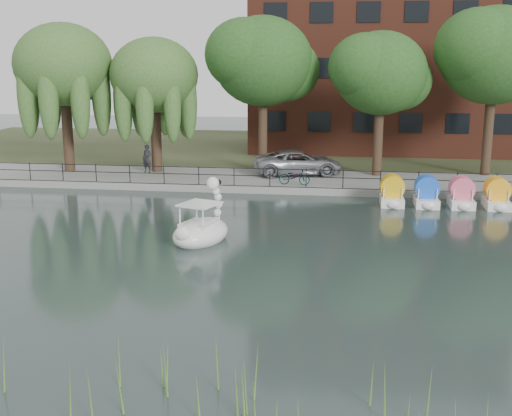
% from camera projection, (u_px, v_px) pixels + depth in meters
% --- Properties ---
extents(ground_plane, '(120.00, 120.00, 0.00)m').
position_uv_depth(ground_plane, '(227.00, 269.00, 22.69)').
color(ground_plane, '#3B4C4A').
extents(promenade, '(40.00, 6.00, 0.40)m').
position_uv_depth(promenade, '(275.00, 180.00, 38.08)').
color(promenade, gray).
rests_on(promenade, ground_plane).
extents(kerb, '(40.00, 0.25, 0.40)m').
position_uv_depth(kerb, '(269.00, 190.00, 35.24)').
color(kerb, gray).
rests_on(kerb, ground_plane).
extents(land_strip, '(60.00, 22.00, 0.36)m').
position_uv_depth(land_strip, '(294.00, 149.00, 51.59)').
color(land_strip, '#47512D').
rests_on(land_strip, ground_plane).
extents(railing, '(32.00, 0.05, 1.00)m').
position_uv_depth(railing, '(270.00, 173.00, 35.21)').
color(railing, black).
rests_on(railing, promenade).
extents(apartment_building, '(20.00, 10.07, 18.00)m').
position_uv_depth(apartment_building, '(387.00, 30.00, 48.55)').
color(apartment_building, '#4C1E16').
rests_on(apartment_building, land_strip).
extents(willow_left, '(5.88, 5.88, 9.01)m').
position_uv_depth(willow_left, '(63.00, 65.00, 38.77)').
color(willow_left, '#473323').
rests_on(willow_left, promenade).
extents(willow_mid, '(5.32, 5.32, 8.15)m').
position_uv_depth(willow_mid, '(154.00, 76.00, 38.66)').
color(willow_mid, '#473323').
rests_on(willow_mid, promenade).
extents(broadleaf_center, '(6.00, 6.00, 9.25)m').
position_uv_depth(broadleaf_center, '(263.00, 62.00, 38.58)').
color(broadleaf_center, '#473323').
rests_on(broadleaf_center, promenade).
extents(broadleaf_right, '(5.40, 5.40, 8.32)m').
position_uv_depth(broadleaf_right, '(381.00, 74.00, 37.33)').
color(broadleaf_right, '#473323').
rests_on(broadleaf_right, promenade).
extents(broadleaf_far, '(6.30, 6.30, 9.71)m').
position_uv_depth(broadleaf_far, '(494.00, 56.00, 37.21)').
color(broadleaf_far, '#473323').
rests_on(broadleaf_far, promenade).
extents(minivan, '(4.25, 6.61, 1.70)m').
position_uv_depth(minivan, '(298.00, 161.00, 38.62)').
color(minivan, gray).
rests_on(minivan, promenade).
extents(bicycle, '(0.73, 1.76, 1.00)m').
position_uv_depth(bicycle, '(294.00, 176.00, 35.62)').
color(bicycle, gray).
rests_on(bicycle, promenade).
extents(pedestrian, '(0.82, 0.66, 1.98)m').
position_uv_depth(pedestrian, '(147.00, 157.00, 39.34)').
color(pedestrian, black).
rests_on(pedestrian, promenade).
extents(swan_boat, '(2.77, 3.42, 2.50)m').
position_uv_depth(swan_boat, '(201.00, 228.00, 26.03)').
color(swan_boat, white).
rests_on(swan_boat, ground_plane).
extents(pedal_boat_row, '(11.35, 1.70, 1.40)m').
position_uv_depth(pedal_boat_row, '(497.00, 196.00, 31.77)').
color(pedal_boat_row, white).
rests_on(pedal_boat_row, ground_plane).
extents(reed_bank, '(24.00, 2.40, 1.20)m').
position_uv_depth(reed_bank, '(239.00, 392.00, 13.12)').
color(reed_bank, '#669938').
rests_on(reed_bank, ground_plane).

